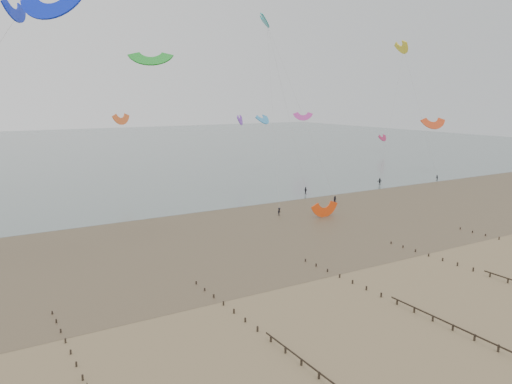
{
  "coord_description": "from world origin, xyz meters",
  "views": [
    {
      "loc": [
        -39.45,
        -45.91,
        24.63
      ],
      "look_at": [
        4.87,
        28.0,
        8.0
      ],
      "focal_mm": 35.0,
      "sensor_mm": 36.0,
      "label": 1
    }
  ],
  "objects": [
    {
      "name": "kitesurfers",
      "position": [
        40.07,
        49.21,
        0.88
      ],
      "size": [
        151.6,
        17.04,
        1.88
      ],
      "color": "black",
      "rests_on": "ground"
    },
    {
      "name": "grounded_kite",
      "position": [
        24.49,
        32.98,
        0.0
      ],
      "size": [
        6.3,
        5.1,
        3.27
      ],
      "primitive_type": null,
      "rotation": [
        1.54,
        0.0,
        0.08
      ],
      "color": "#FC480F",
      "rests_on": "ground"
    },
    {
      "name": "sea_and_shore",
      "position": [
        -4.08,
        34.4,
        0.01
      ],
      "size": [
        500.0,
        665.0,
        0.03
      ],
      "color": "#475654",
      "rests_on": "ground"
    },
    {
      "name": "groynes",
      "position": [
        4.0,
        -19.05,
        0.47
      ],
      "size": [
        72.16,
        50.16,
        1.0
      ],
      "color": "black",
      "rests_on": "ground"
    },
    {
      "name": "ground",
      "position": [
        0.0,
        0.0,
        0.0
      ],
      "size": [
        500.0,
        500.0,
        0.0
      ],
      "primitive_type": "plane",
      "color": "brown",
      "rests_on": "ground"
    },
    {
      "name": "kites_airborne",
      "position": [
        -7.91,
        88.19,
        22.48
      ],
      "size": [
        241.88,
        115.02,
        43.24
      ],
      "color": "#189323",
      "rests_on": "ground"
    }
  ]
}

